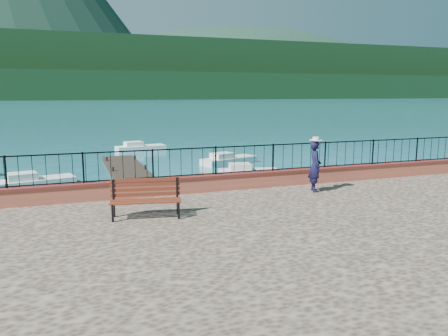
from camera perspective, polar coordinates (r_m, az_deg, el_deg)
ground at (r=12.54m, az=5.79°, el=-11.74°), size 2000.00×2000.00×0.00m
parapet at (r=15.41m, az=-0.01°, el=-1.82°), size 28.00×0.46×0.58m
railing at (r=15.27m, az=-0.02°, el=0.99°), size 27.00×0.05×0.95m
dock at (r=23.15m, az=-11.65°, el=-1.46°), size 2.00×16.00×0.30m
far_forest at (r=310.59m, az=-18.99°, el=10.11°), size 900.00×60.00×18.00m
foothills at (r=370.96m, az=-19.25°, el=11.98°), size 900.00×120.00×44.00m
companion_hill at (r=613.32m, az=1.94°, el=9.39°), size 448.00×384.00×180.00m
park_bench at (r=12.22m, az=-10.14°, el=-4.97°), size 1.99×0.94×1.06m
person at (r=15.42m, az=11.79°, el=0.25°), size 0.59×0.74×1.78m
hat at (r=15.30m, az=11.92°, el=3.77°), size 0.44×0.44×0.12m
boat_0 at (r=23.38m, az=-23.52°, el=-1.35°), size 3.94×2.17×0.80m
boat_1 at (r=23.97m, az=3.26°, el=-0.29°), size 3.47×1.96×0.80m
boat_2 at (r=28.49m, az=0.66°, el=1.34°), size 4.06×2.52×0.80m
boat_4 at (r=35.50m, az=-10.83°, el=2.85°), size 4.03×1.89×0.80m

